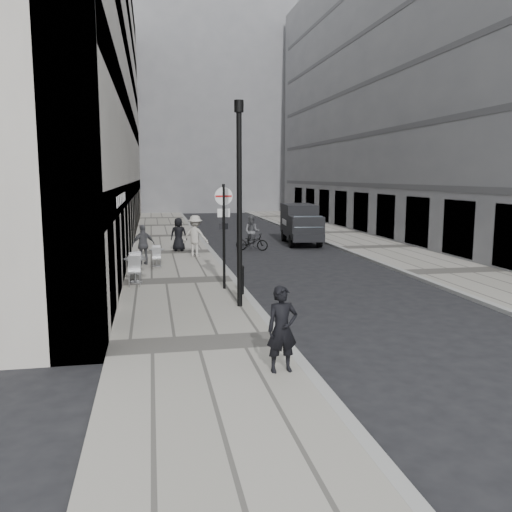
{
  "coord_description": "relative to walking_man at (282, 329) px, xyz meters",
  "views": [
    {
      "loc": [
        -2.95,
        -9.31,
        3.9
      ],
      "look_at": [
        0.25,
        7.29,
        1.4
      ],
      "focal_mm": 38.0,
      "sensor_mm": 36.0,
      "label": 1
    }
  ],
  "objects": [
    {
      "name": "ground",
      "position": [
        0.54,
        -0.56,
        -0.97
      ],
      "size": [
        120.0,
        120.0,
        0.0
      ],
      "primitive_type": "plane",
      "color": "black",
      "rests_on": "ground"
    },
    {
      "name": "sidewalk",
      "position": [
        -1.46,
        17.44,
        -0.91
      ],
      "size": [
        4.0,
        60.0,
        0.12
      ],
      "primitive_type": "cube",
      "color": "gray",
      "rests_on": "ground"
    },
    {
      "name": "far_sidewalk",
      "position": [
        9.54,
        17.44,
        -0.91
      ],
      "size": [
        4.0,
        60.0,
        0.12
      ],
      "primitive_type": "cube",
      "color": "gray",
      "rests_on": "ground"
    },
    {
      "name": "building_left",
      "position": [
        -5.46,
        23.94,
        8.03
      ],
      "size": [
        4.0,
        45.0,
        18.0
      ],
      "primitive_type": "cube",
      "color": "beige",
      "rests_on": "ground"
    },
    {
      "name": "building_right",
      "position": [
        14.54,
        23.94,
        9.03
      ],
      "size": [
        6.0,
        45.0,
        20.0
      ],
      "primitive_type": "cube",
      "color": "gray",
      "rests_on": "ground"
    },
    {
      "name": "building_far",
      "position": [
        2.04,
        55.44,
        10.03
      ],
      "size": [
        24.0,
        16.0,
        22.0
      ],
      "primitive_type": "cube",
      "color": "gray",
      "rests_on": "ground"
    },
    {
      "name": "walking_man",
      "position": [
        0.0,
        0.0,
        0.0
      ],
      "size": [
        0.65,
        0.46,
        1.7
      ],
      "primitive_type": "imported",
      "rotation": [
        0.0,
        0.0,
        0.08
      ],
      "color": "black",
      "rests_on": "sidewalk"
    },
    {
      "name": "sign_post",
      "position": [
        -0.06,
        8.02,
        1.41
      ],
      "size": [
        0.6,
        0.13,
        3.52
      ],
      "rotation": [
        0.0,
        0.0,
        0.11
      ],
      "color": "black",
      "rests_on": "sidewalk"
    },
    {
      "name": "lamppost",
      "position": [
        0.05,
        5.46,
        2.42
      ],
      "size": [
        0.26,
        0.26,
        5.87
      ],
      "color": "black",
      "rests_on": "sidewalk"
    },
    {
      "name": "bollard_near",
      "position": [
        0.39,
        7.02,
        -0.41
      ],
      "size": [
        0.12,
        0.12,
        0.88
      ],
      "primitive_type": "cylinder",
      "color": "black",
      "rests_on": "sidewalk"
    },
    {
      "name": "bollard_far",
      "position": [
        0.19,
        6.24,
        -0.42
      ],
      "size": [
        0.12,
        0.12,
        0.87
      ],
      "primitive_type": "cylinder",
      "color": "black",
      "rests_on": "sidewalk"
    },
    {
      "name": "panel_van",
      "position": [
        6.05,
        20.36,
        0.3
      ],
      "size": [
        2.24,
        4.94,
        2.26
      ],
      "rotation": [
        0.0,
        0.0,
        -0.1
      ],
      "color": "black",
      "rests_on": "ground"
    },
    {
      "name": "cyclist",
      "position": [
        2.74,
        18.02,
        -0.25
      ],
      "size": [
        1.81,
        1.2,
        1.85
      ],
      "rotation": [
        0.0,
        0.0,
        -0.38
      ],
      "color": "black",
      "rests_on": "ground"
    },
    {
      "name": "pedestrian_a",
      "position": [
        -2.8,
        13.63,
        0.02
      ],
      "size": [
        1.1,
        0.76,
        1.73
      ],
      "primitive_type": "imported",
      "rotation": [
        0.0,
        0.0,
        3.52
      ],
      "color": "#4D4D51",
      "rests_on": "sidewalk"
    },
    {
      "name": "pedestrian_b",
      "position": [
        -0.43,
        15.53,
        0.13
      ],
      "size": [
        1.46,
        1.22,
        1.96
      ],
      "primitive_type": "imported",
      "rotation": [
        0.0,
        0.0,
        2.67
      ],
      "color": "#B3AFA6",
      "rests_on": "sidewalk"
    },
    {
      "name": "pedestrian_c",
      "position": [
        -1.1,
        17.68,
        0.0
      ],
      "size": [
        0.91,
        0.67,
        1.7
      ],
      "primitive_type": "imported",
      "rotation": [
        0.0,
        0.0,
        2.97
      ],
      "color": "black",
      "rests_on": "sidewalk"
    },
    {
      "name": "cafe_table_near",
      "position": [
        -2.26,
        13.13,
        -0.42
      ],
      "size": [
        0.66,
        1.49,
        0.85
      ],
      "color": "#A3A3A5",
      "rests_on": "sidewalk"
    },
    {
      "name": "cafe_table_mid",
      "position": [
        -3.06,
        11.42,
        -0.43
      ],
      "size": [
        0.64,
        1.44,
        0.82
      ],
      "color": "silver",
      "rests_on": "sidewalk"
    },
    {
      "name": "cafe_table_far",
      "position": [
        -3.06,
        9.67,
        -0.33
      ],
      "size": [
        0.8,
        1.79,
        1.02
      ],
      "color": "#A3A3A5",
      "rests_on": "sidewalk"
    }
  ]
}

